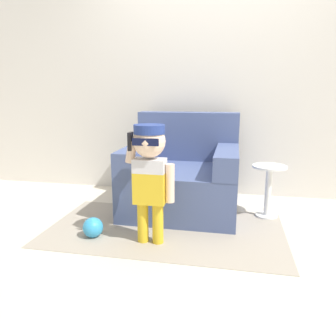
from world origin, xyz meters
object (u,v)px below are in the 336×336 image
object	(u,v)px
armchair	(183,177)
side_table	(268,186)
toy_ball	(93,227)
person_child	(150,166)

from	to	relation	value
armchair	side_table	xyz separation A→B (m)	(0.79, -0.07, -0.03)
side_table	toy_ball	bearing A→B (deg)	-152.23
armchair	toy_ball	world-z (taller)	armchair
person_child	armchair	bearing A→B (deg)	81.56
person_child	side_table	xyz separation A→B (m)	(0.91, 0.73, -0.31)
person_child	toy_ball	world-z (taller)	person_child
armchair	toy_ball	size ratio (longest dim) A/B	6.48
person_child	side_table	world-z (taller)	person_child
toy_ball	person_child	bearing A→B (deg)	-0.13
toy_ball	armchair	bearing A→B (deg)	53.61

